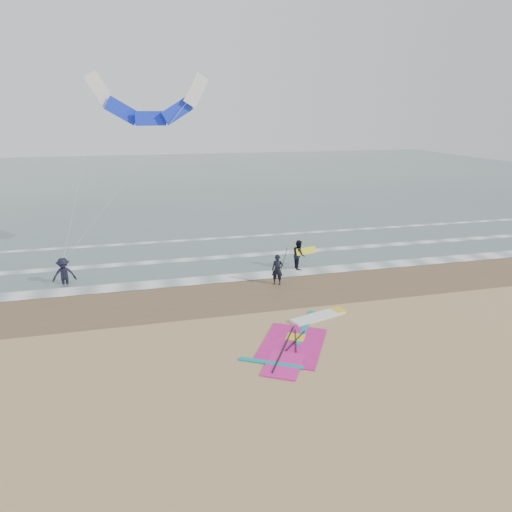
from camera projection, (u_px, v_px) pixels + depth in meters
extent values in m
plane|color=tan|center=(323.00, 345.00, 17.65)|extent=(120.00, 120.00, 0.00)
cube|color=#47605E|center=(190.00, 179.00, 62.07)|extent=(120.00, 80.00, 0.02)
cube|color=brown|center=(278.00, 289.00, 23.20)|extent=(120.00, 5.00, 0.01)
cube|color=white|center=(267.00, 275.00, 25.23)|extent=(120.00, 1.20, 0.02)
cube|color=white|center=(251.00, 255.00, 28.75)|extent=(120.00, 0.70, 0.02)
cube|color=white|center=(236.00, 237.00, 32.91)|extent=(120.00, 0.50, 0.01)
cube|color=white|center=(318.00, 317.00, 19.95)|extent=(2.64, 1.40, 0.12)
cube|color=yellow|center=(338.00, 311.00, 20.54)|extent=(0.63, 0.73, 0.13)
cube|color=#D81B89|center=(292.00, 345.00, 17.64)|extent=(3.60, 3.98, 0.04)
cube|color=#D81B89|center=(284.00, 365.00, 16.22)|extent=(1.99, 2.22, 0.05)
cube|color=#0C8C99|center=(306.00, 327.00, 19.11)|extent=(1.84, 2.96, 0.05)
cube|color=#0C8C99|center=(271.00, 363.00, 16.31)|extent=(2.16, 1.38, 0.05)
cube|color=yellow|center=(296.00, 337.00, 18.18)|extent=(0.93, 0.89, 0.05)
cylinder|color=black|center=(284.00, 348.00, 17.34)|extent=(1.90, 3.23, 0.06)
cylinder|color=black|center=(296.00, 340.00, 17.86)|extent=(1.27, 1.40, 0.04)
cylinder|color=black|center=(296.00, 340.00, 17.86)|extent=(0.61, 1.77, 0.04)
imported|color=black|center=(277.00, 270.00, 23.64)|extent=(0.70, 0.60, 1.62)
imported|color=black|center=(299.00, 255.00, 26.05)|extent=(0.71, 0.87, 1.70)
imported|color=black|center=(63.00, 268.00, 23.56)|extent=(1.21, 0.73, 1.82)
cylinder|color=black|center=(283.00, 263.00, 23.59)|extent=(0.17, 0.86, 1.82)
cube|color=yellow|center=(306.00, 251.00, 25.98)|extent=(1.30, 0.51, 0.39)
cube|color=white|center=(99.00, 89.00, 23.71)|extent=(1.49, 0.50, 1.87)
cube|color=#152EE7|center=(122.00, 111.00, 24.27)|extent=(1.83, 0.59, 1.52)
cube|color=#152EE7|center=(151.00, 118.00, 24.73)|extent=(1.68, 0.55, 0.77)
cube|color=#152EE7|center=(177.00, 111.00, 24.95)|extent=(1.83, 0.59, 1.52)
cube|color=white|center=(196.00, 90.00, 24.88)|extent=(1.49, 0.50, 1.87)
cylinder|color=beige|center=(81.00, 175.00, 23.58)|extent=(2.48, 2.44, 8.54)
cylinder|color=beige|center=(131.00, 174.00, 24.17)|extent=(7.53, 2.43, 8.55)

